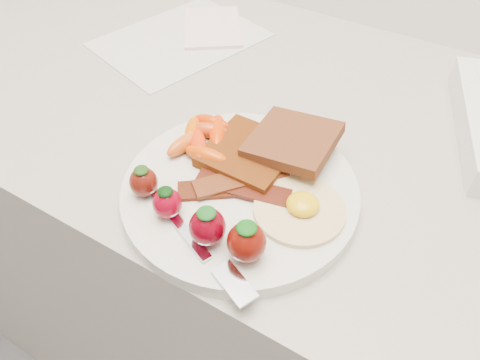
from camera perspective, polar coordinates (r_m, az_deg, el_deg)
The scene contains 11 objects.
counter at distance 1.00m, azimuth 5.11°, elevation -13.42°, with size 2.00×0.60×0.90m, color gray.
plate at distance 0.54m, azimuth 0.00°, elevation -1.41°, with size 0.27×0.27×0.02m, color silver.
toast_lower at distance 0.56m, azimuth 1.13°, elevation 3.30°, with size 0.10×0.10×0.01m, color #3F1C08.
toast_upper at distance 0.56m, azimuth 6.44°, elevation 4.82°, with size 0.10×0.10×0.01m, color #4D2C13.
fried_egg at distance 0.51m, azimuth 7.36°, elevation -3.44°, with size 0.10×0.10×0.02m.
bacon_strips at distance 0.52m, azimuth -0.42°, elevation -0.62°, with size 0.12×0.11×0.01m.
baby_carrots at distance 0.58m, azimuth -4.46°, elevation 5.23°, with size 0.09×0.10×0.02m.
strawberries at distance 0.47m, azimuth -4.87°, elevation -4.67°, with size 0.17×0.05×0.05m.
fork at distance 0.47m, azimuth -4.64°, elevation -8.29°, with size 0.17×0.08×0.00m.
paper_sheet at distance 0.83m, azimuth -7.29°, elevation 16.63°, with size 0.20×0.26×0.00m, color beige.
notepad at distance 0.86m, azimuth -3.37°, elevation 18.11°, with size 0.10×0.14×0.01m, color #F5C2D0.
Camera 1 is at (0.19, 1.22, 1.30)m, focal length 35.00 mm.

